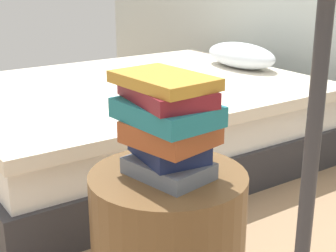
% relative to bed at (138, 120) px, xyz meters
% --- Properties ---
extents(bed, '(1.63, 2.08, 0.62)m').
position_rel_bed_xyz_m(bed, '(0.00, 0.00, 0.00)').
color(bed, '#2D2D33').
rests_on(bed, ground_plane).
extents(side_table, '(0.48, 0.48, 0.51)m').
position_rel_bed_xyz_m(side_table, '(1.24, -0.72, 0.02)').
color(side_table, brown).
rests_on(side_table, ground_plane).
extents(book_slate, '(0.26, 0.20, 0.05)m').
position_rel_bed_xyz_m(book_slate, '(1.25, -0.73, 0.31)').
color(book_slate, slate).
rests_on(book_slate, side_table).
extents(book_navy, '(0.25, 0.20, 0.05)m').
position_rel_bed_xyz_m(book_navy, '(1.22, -0.71, 0.36)').
color(book_navy, '#19234C').
rests_on(book_navy, book_slate).
extents(book_rust, '(0.26, 0.24, 0.06)m').
position_rel_bed_xyz_m(book_rust, '(1.25, -0.72, 0.41)').
color(book_rust, '#994723').
rests_on(book_rust, book_navy).
extents(book_teal, '(0.30, 0.21, 0.06)m').
position_rel_bed_xyz_m(book_teal, '(1.24, -0.73, 0.47)').
color(book_teal, '#1E727F').
rests_on(book_teal, book_rust).
extents(book_maroon, '(0.31, 0.23, 0.04)m').
position_rel_bed_xyz_m(book_maroon, '(1.23, -0.72, 0.52)').
color(book_maroon, maroon).
rests_on(book_maroon, book_teal).
extents(book_ochre, '(0.30, 0.20, 0.03)m').
position_rel_bed_xyz_m(book_ochre, '(1.22, -0.73, 0.56)').
color(book_ochre, '#B7842D').
rests_on(book_ochre, book_maroon).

